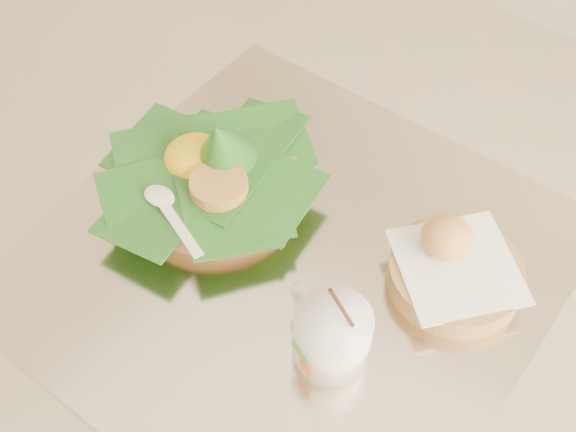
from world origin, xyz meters
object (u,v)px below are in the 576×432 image
Objects in this scene: rice_basket at (213,171)px; bread_basket at (454,268)px; cafe_table at (290,333)px; coffee_mug at (331,333)px.

rice_basket is 0.38m from bread_basket.
coffee_mug is (0.13, -0.09, 0.27)m from cafe_table.
cafe_table is 0.32m from rice_basket.
rice_basket reaches higher than bread_basket.
coffee_mug is (0.31, -0.11, 0.00)m from rice_basket.
cafe_table is 0.34m from bread_basket.
bread_basket reaches higher than cafe_table.
bread_basket is 1.30× the size of coffee_mug.
coffee_mug is at bearing -33.02° from cafe_table.
rice_basket is 1.45× the size of bread_basket.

